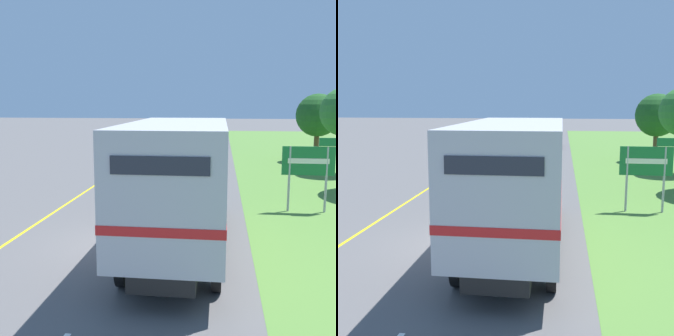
% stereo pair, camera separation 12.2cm
% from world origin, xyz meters
% --- Properties ---
extents(ground_plane, '(200.00, 200.00, 0.00)m').
position_xyz_m(ground_plane, '(0.00, 0.00, 0.00)').
color(ground_plane, '#5B5959').
extents(edge_line_yellow, '(0.12, 69.25, 0.01)m').
position_xyz_m(edge_line_yellow, '(-3.70, 17.56, 0.00)').
color(edge_line_yellow, yellow).
rests_on(edge_line_yellow, ground).
extents(centre_dash_near, '(0.12, 2.60, 0.01)m').
position_xyz_m(centre_dash_near, '(0.00, 0.23, 0.00)').
color(centre_dash_near, white).
rests_on(centre_dash_near, ground).
extents(centre_dash_mid_a, '(0.12, 2.60, 0.01)m').
position_xyz_m(centre_dash_mid_a, '(0.00, 6.83, 0.00)').
color(centre_dash_mid_a, white).
rests_on(centre_dash_mid_a, ground).
extents(centre_dash_mid_b, '(0.12, 2.60, 0.01)m').
position_xyz_m(centre_dash_mid_b, '(0.00, 13.43, 0.00)').
color(centre_dash_mid_b, white).
rests_on(centre_dash_mid_b, ground).
extents(centre_dash_far, '(0.12, 2.60, 0.01)m').
position_xyz_m(centre_dash_far, '(0.00, 20.03, 0.00)').
color(centre_dash_far, white).
rests_on(centre_dash_far, ground).
extents(centre_dash_farthest, '(0.12, 2.60, 0.01)m').
position_xyz_m(centre_dash_farthest, '(0.00, 26.63, 0.00)').
color(centre_dash_farthest, white).
rests_on(centre_dash_farthest, ground).
extents(horse_trailer_truck, '(2.56, 8.78, 3.76)m').
position_xyz_m(horse_trailer_truck, '(1.63, -0.33, 2.08)').
color(horse_trailer_truck, black).
rests_on(horse_trailer_truck, ground).
extents(lead_car_white, '(1.80, 3.87, 1.80)m').
position_xyz_m(lead_car_white, '(-1.98, 14.85, 0.92)').
color(lead_car_white, black).
rests_on(lead_car_white, ground).
extents(lead_car_blue_ahead, '(1.80, 4.06, 1.95)m').
position_xyz_m(lead_car_blue_ahead, '(2.01, 28.50, 0.98)').
color(lead_car_blue_ahead, black).
rests_on(lead_car_blue_ahead, ground).
extents(lead_car_silver_ahead, '(1.80, 4.38, 1.77)m').
position_xyz_m(lead_car_silver_ahead, '(-1.72, 42.14, 0.91)').
color(lead_car_silver_ahead, black).
rests_on(lead_car_silver_ahead, ground).
extents(highway_sign, '(2.01, 0.09, 2.93)m').
position_xyz_m(highway_sign, '(6.20, 4.66, 1.92)').
color(highway_sign, '#9E9EA3').
rests_on(highway_sign, ground).
extents(roadside_tree_far, '(3.07, 3.07, 4.90)m').
position_xyz_m(roadside_tree_far, '(9.62, 19.42, 3.34)').
color(roadside_tree_far, brown).
rests_on(roadside_tree_far, ground).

